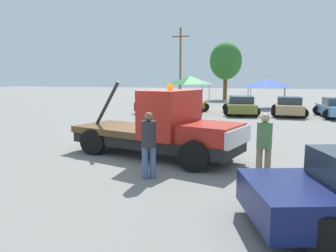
{
  "coord_description": "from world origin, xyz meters",
  "views": [
    {
      "loc": [
        3.83,
        -10.12,
        2.59
      ],
      "look_at": [
        0.5,
        0.0,
        1.05
      ],
      "focal_mm": 35.0,
      "sensor_mm": 36.0,
      "label": 1
    }
  ],
  "objects_px": {
    "person_near_truck": "(264,142)",
    "utility_pole": "(180,62)",
    "canopy_tent_green": "(190,80)",
    "canopy_tent_blue": "(267,83)",
    "person_at_hood": "(149,141)",
    "parked_car_olive": "(240,105)",
    "tree_left": "(226,61)",
    "tow_truck": "(163,129)",
    "parked_car_maroon": "(160,104)",
    "parked_car_tan": "(289,106)",
    "parked_car_orange": "(191,104)"
  },
  "relations": [
    {
      "from": "parked_car_maroon",
      "to": "parked_car_olive",
      "type": "xyz_separation_m",
      "value": [
        6.16,
        0.42,
        0.0
      ]
    },
    {
      "from": "tow_truck",
      "to": "person_at_hood",
      "type": "relative_size",
      "value": 3.55
    },
    {
      "from": "tow_truck",
      "to": "parked_car_tan",
      "type": "xyz_separation_m",
      "value": [
        4.38,
        14.57,
        -0.3
      ]
    },
    {
      "from": "canopy_tent_blue",
      "to": "tree_left",
      "type": "relative_size",
      "value": 0.43
    },
    {
      "from": "tow_truck",
      "to": "canopy_tent_blue",
      "type": "xyz_separation_m",
      "value": [
        2.69,
        20.26,
        1.28
      ]
    },
    {
      "from": "tree_left",
      "to": "utility_pole",
      "type": "distance_m",
      "value": 5.63
    },
    {
      "from": "parked_car_orange",
      "to": "parked_car_maroon",
      "type": "bearing_deg",
      "value": 90.84
    },
    {
      "from": "parked_car_tan",
      "to": "person_near_truck",
      "type": "bearing_deg",
      "value": 175.51
    },
    {
      "from": "canopy_tent_green",
      "to": "tree_left",
      "type": "bearing_deg",
      "value": 79.58
    },
    {
      "from": "person_at_hood",
      "to": "utility_pole",
      "type": "distance_m",
      "value": 33.61
    },
    {
      "from": "parked_car_orange",
      "to": "parked_car_olive",
      "type": "bearing_deg",
      "value": -88.4
    },
    {
      "from": "tow_truck",
      "to": "person_at_hood",
      "type": "xyz_separation_m",
      "value": [
        0.41,
        -2.31,
        0.07
      ]
    },
    {
      "from": "parked_car_tan",
      "to": "canopy_tent_blue",
      "type": "bearing_deg",
      "value": 16.02
    },
    {
      "from": "tree_left",
      "to": "parked_car_olive",
      "type": "bearing_deg",
      "value": -77.86
    },
    {
      "from": "parked_car_orange",
      "to": "parked_car_tan",
      "type": "bearing_deg",
      "value": -89.1
    },
    {
      "from": "parked_car_maroon",
      "to": "tree_left",
      "type": "relative_size",
      "value": 0.67
    },
    {
      "from": "person_near_truck",
      "to": "canopy_tent_green",
      "type": "height_order",
      "value": "canopy_tent_green"
    },
    {
      "from": "parked_car_olive",
      "to": "tree_left",
      "type": "bearing_deg",
      "value": 2.24
    },
    {
      "from": "parked_car_orange",
      "to": "canopy_tent_blue",
      "type": "bearing_deg",
      "value": -43.68
    },
    {
      "from": "parked_car_orange",
      "to": "parked_car_tan",
      "type": "relative_size",
      "value": 0.94
    },
    {
      "from": "parked_car_orange",
      "to": "canopy_tent_green",
      "type": "bearing_deg",
      "value": 12.66
    },
    {
      "from": "person_near_truck",
      "to": "parked_car_olive",
      "type": "relative_size",
      "value": 0.34
    },
    {
      "from": "person_near_truck",
      "to": "parked_car_orange",
      "type": "distance_m",
      "value": 16.69
    },
    {
      "from": "person_near_truck",
      "to": "parked_car_orange",
      "type": "xyz_separation_m",
      "value": [
        -5.9,
        15.61,
        -0.35
      ]
    },
    {
      "from": "tow_truck",
      "to": "utility_pole",
      "type": "height_order",
      "value": "utility_pole"
    },
    {
      "from": "person_at_hood",
      "to": "canopy_tent_blue",
      "type": "bearing_deg",
      "value": -42.25
    },
    {
      "from": "person_at_hood",
      "to": "canopy_tent_blue",
      "type": "xyz_separation_m",
      "value": [
        2.28,
        22.57,
        1.21
      ]
    },
    {
      "from": "parked_car_orange",
      "to": "person_at_hood",
      "type": "bearing_deg",
      "value": -172.0
    },
    {
      "from": "person_at_hood",
      "to": "parked_car_orange",
      "type": "xyz_separation_m",
      "value": [
        -3.07,
        16.45,
        -0.36
      ]
    },
    {
      "from": "parked_car_olive",
      "to": "utility_pole",
      "type": "relative_size",
      "value": 0.57
    },
    {
      "from": "parked_car_olive",
      "to": "utility_pole",
      "type": "xyz_separation_m",
      "value": [
        -9.11,
        15.59,
        4.03
      ]
    },
    {
      "from": "parked_car_maroon",
      "to": "parked_car_tan",
      "type": "xyz_separation_m",
      "value": [
        9.51,
        0.57,
        -0.0
      ]
    },
    {
      "from": "person_at_hood",
      "to": "parked_car_olive",
      "type": "distance_m",
      "value": 16.73
    },
    {
      "from": "tow_truck",
      "to": "person_near_truck",
      "type": "xyz_separation_m",
      "value": [
        3.25,
        -1.47,
        0.05
      ]
    },
    {
      "from": "canopy_tent_blue",
      "to": "tow_truck",
      "type": "bearing_deg",
      "value": -97.56
    },
    {
      "from": "canopy_tent_green",
      "to": "parked_car_orange",
      "type": "bearing_deg",
      "value": -74.78
    },
    {
      "from": "parked_car_maroon",
      "to": "canopy_tent_blue",
      "type": "xyz_separation_m",
      "value": [
        7.83,
        6.27,
        1.58
      ]
    },
    {
      "from": "parked_car_olive",
      "to": "person_near_truck",
      "type": "bearing_deg",
      "value": 178.06
    },
    {
      "from": "canopy_tent_blue",
      "to": "utility_pole",
      "type": "xyz_separation_m",
      "value": [
        -10.77,
        9.74,
        2.45
      ]
    },
    {
      "from": "person_near_truck",
      "to": "tree_left",
      "type": "relative_size",
      "value": 0.24
    },
    {
      "from": "parked_car_maroon",
      "to": "parked_car_olive",
      "type": "bearing_deg",
      "value": -77.37
    },
    {
      "from": "canopy_tent_green",
      "to": "canopy_tent_blue",
      "type": "bearing_deg",
      "value": -6.67
    },
    {
      "from": "canopy_tent_blue",
      "to": "tree_left",
      "type": "distance_m",
      "value": 12.68
    },
    {
      "from": "tow_truck",
      "to": "parked_car_orange",
      "type": "xyz_separation_m",
      "value": [
        -2.66,
        14.14,
        -0.3
      ]
    },
    {
      "from": "person_near_truck",
      "to": "person_at_hood",
      "type": "xyz_separation_m",
      "value": [
        -2.84,
        -0.84,
        0.02
      ]
    },
    {
      "from": "parked_car_maroon",
      "to": "utility_pole",
      "type": "relative_size",
      "value": 0.54
    },
    {
      "from": "parked_car_maroon",
      "to": "parked_car_olive",
      "type": "relative_size",
      "value": 0.94
    },
    {
      "from": "person_near_truck",
      "to": "utility_pole",
      "type": "distance_m",
      "value": 33.65
    },
    {
      "from": "parked_car_olive",
      "to": "canopy_tent_blue",
      "type": "distance_m",
      "value": 6.29
    },
    {
      "from": "parked_car_tan",
      "to": "canopy_tent_green",
      "type": "relative_size",
      "value": 1.4
    }
  ]
}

